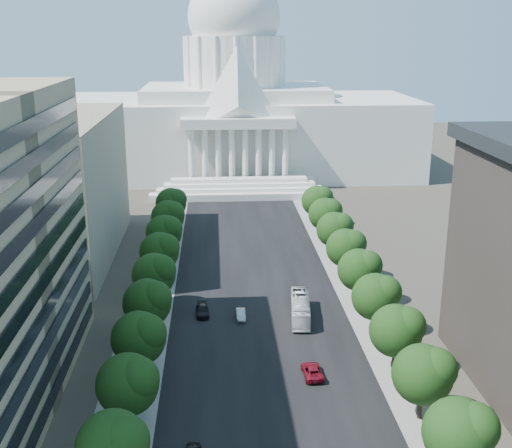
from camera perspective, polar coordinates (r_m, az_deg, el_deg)
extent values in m
cube|color=black|center=(131.47, -0.41, -3.99)|extent=(30.00, 260.00, 0.01)
cube|color=gray|center=(131.83, -8.70, -4.14)|extent=(8.00, 260.00, 0.02)
cube|color=gray|center=(133.83, 7.76, -3.77)|extent=(8.00, 260.00, 0.02)
cube|color=white|center=(220.46, -1.86, 7.90)|extent=(120.00, 50.00, 25.00)
cube|color=white|center=(218.68, -1.90, 11.65)|extent=(60.00, 40.00, 4.00)
cube|color=white|center=(192.60, -1.61, 9.00)|extent=(34.00, 8.00, 3.00)
cylinder|color=white|center=(218.00, -1.92, 14.27)|extent=(32.00, 32.00, 16.00)
ellipsoid|color=white|center=(217.82, -1.96, 17.95)|extent=(30.00, 30.00, 27.60)
cube|color=gray|center=(142.44, -20.36, 2.89)|extent=(38.00, 52.00, 30.00)
sphere|color=black|center=(70.57, -12.64, -18.74)|extent=(7.60, 7.60, 7.60)
sphere|color=black|center=(69.11, -11.66, -18.37)|extent=(5.32, 5.32, 5.32)
cylinder|color=#33261C|center=(82.99, -11.17, -16.59)|extent=(0.56, 0.56, 2.94)
sphere|color=black|center=(80.52, -11.36, -13.80)|extent=(7.60, 7.60, 7.60)
sphere|color=black|center=(79.13, -10.50, -13.38)|extent=(5.32, 5.32, 5.32)
cylinder|color=#33261C|center=(93.16, -10.25, -12.54)|extent=(0.56, 0.56, 2.94)
sphere|color=black|center=(90.97, -10.40, -9.96)|extent=(7.60, 7.60, 7.60)
sphere|color=black|center=(89.64, -9.64, -9.53)|extent=(5.32, 5.32, 5.32)
cylinder|color=#33261C|center=(103.73, -9.54, -9.30)|extent=(0.56, 0.56, 2.94)
sphere|color=black|center=(101.76, -9.66, -6.92)|extent=(7.60, 7.60, 7.60)
sphere|color=black|center=(100.48, -8.98, -6.50)|extent=(5.32, 5.32, 5.32)
cylinder|color=#33261C|center=(114.58, -8.97, -6.66)|extent=(0.56, 0.56, 2.94)
sphere|color=black|center=(112.80, -9.07, -4.47)|extent=(7.60, 7.60, 7.60)
sphere|color=black|center=(111.56, -8.45, -4.06)|extent=(5.32, 5.32, 5.32)
cylinder|color=#33261C|center=(125.63, -8.50, -4.48)|extent=(0.56, 0.56, 2.94)
sphere|color=black|center=(124.02, -8.59, -2.46)|extent=(7.60, 7.60, 7.60)
sphere|color=black|center=(122.82, -8.03, -2.07)|extent=(5.32, 5.32, 5.32)
cylinder|color=#33261C|center=(136.85, -8.11, -2.66)|extent=(0.56, 0.56, 2.94)
sphere|color=black|center=(135.37, -8.19, -0.78)|extent=(7.60, 7.60, 7.60)
sphere|color=black|center=(134.20, -7.67, -0.41)|extent=(5.32, 5.32, 5.32)
cylinder|color=#33261C|center=(148.19, -7.78, -1.11)|extent=(0.56, 0.56, 2.94)
sphere|color=black|center=(146.82, -7.86, 0.63)|extent=(7.60, 7.60, 7.60)
sphere|color=black|center=(145.68, -7.37, 0.99)|extent=(5.32, 5.32, 5.32)
cylinder|color=#33261C|center=(159.62, -7.50, 0.21)|extent=(0.56, 0.56, 2.94)
sphere|color=black|center=(158.35, -7.57, 1.84)|extent=(7.60, 7.60, 7.60)
sphere|color=black|center=(157.24, -7.12, 2.18)|extent=(5.32, 5.32, 5.32)
sphere|color=black|center=(74.06, 17.53, -17.28)|extent=(7.60, 7.60, 7.60)
sphere|color=black|center=(73.32, 18.84, -16.73)|extent=(5.32, 5.32, 5.32)
cylinder|color=#33261C|center=(85.98, 14.34, -15.53)|extent=(0.56, 0.56, 2.94)
sphere|color=black|center=(83.60, 14.58, -12.80)|extent=(7.60, 7.60, 7.60)
sphere|color=black|center=(82.84, 15.70, -12.29)|extent=(5.32, 5.32, 5.32)
cylinder|color=#33261C|center=(95.84, 12.15, -11.77)|extent=(0.56, 0.56, 2.94)
sphere|color=black|center=(93.71, 12.33, -9.25)|extent=(7.60, 7.60, 7.60)
sphere|color=black|center=(92.93, 13.29, -8.77)|extent=(5.32, 5.32, 5.32)
cylinder|color=#33261C|center=(106.14, 10.42, -8.72)|extent=(0.56, 0.56, 2.94)
sphere|color=black|center=(104.22, 10.55, -6.38)|extent=(7.60, 7.60, 7.60)
sphere|color=black|center=(103.43, 11.40, -5.93)|extent=(5.32, 5.32, 5.32)
cylinder|color=#33261C|center=(116.76, 9.02, -6.20)|extent=(0.56, 0.56, 2.94)
sphere|color=black|center=(115.02, 9.12, -4.05)|extent=(7.60, 7.60, 7.60)
sphere|color=black|center=(114.23, 9.88, -3.62)|extent=(5.32, 5.32, 5.32)
cylinder|color=#33261C|center=(127.63, 7.86, -4.11)|extent=(0.56, 0.56, 2.94)
sphere|color=black|center=(126.04, 7.95, -2.11)|extent=(7.60, 7.60, 7.60)
sphere|color=black|center=(125.24, 8.63, -1.72)|extent=(5.32, 5.32, 5.32)
cylinder|color=#33261C|center=(138.68, 6.90, -2.35)|extent=(0.56, 0.56, 2.94)
sphere|color=black|center=(137.22, 6.96, -0.49)|extent=(7.60, 7.60, 7.60)
sphere|color=black|center=(136.42, 7.59, -0.12)|extent=(5.32, 5.32, 5.32)
cylinder|color=#33261C|center=(149.88, 6.07, -0.84)|extent=(0.56, 0.56, 2.94)
sphere|color=black|center=(148.53, 6.13, 0.88)|extent=(7.60, 7.60, 7.60)
sphere|color=black|center=(147.73, 6.70, 1.24)|extent=(5.32, 5.32, 5.32)
cylinder|color=#33261C|center=(161.20, 5.37, 0.45)|extent=(0.56, 0.56, 2.94)
sphere|color=black|center=(159.94, 5.41, 2.07)|extent=(7.60, 7.60, 7.60)
sphere|color=black|center=(159.14, 5.94, 2.40)|extent=(5.32, 5.32, 5.32)
cylinder|color=gray|center=(84.39, 16.37, -13.97)|extent=(0.18, 0.18, 9.00)
cylinder|color=gray|center=(81.93, 15.81, -11.46)|extent=(2.40, 0.14, 0.14)
sphere|color=gray|center=(81.63, 15.06, -11.58)|extent=(0.44, 0.44, 0.44)
cylinder|color=gray|center=(105.50, 11.83, -7.15)|extent=(0.18, 0.18, 9.00)
cylinder|color=gray|center=(103.54, 11.33, -5.01)|extent=(2.40, 0.14, 0.14)
sphere|color=gray|center=(103.31, 10.73, -5.09)|extent=(0.44, 0.44, 0.44)
cylinder|color=gray|center=(128.02, 8.93, -2.65)|extent=(0.18, 0.18, 9.00)
cylinder|color=gray|center=(126.41, 8.48, -0.82)|extent=(2.40, 0.14, 0.14)
sphere|color=gray|center=(126.22, 7.99, -0.88)|extent=(0.44, 0.44, 0.44)
cylinder|color=gray|center=(151.32, 6.92, 0.50)|extent=(0.18, 0.18, 9.00)
cylinder|color=gray|center=(149.96, 6.52, 2.07)|extent=(2.40, 0.14, 0.14)
sphere|color=gray|center=(149.80, 6.11, 2.03)|extent=(0.44, 0.44, 0.44)
cylinder|color=gray|center=(175.09, 5.45, 2.80)|extent=(0.18, 0.18, 9.00)
cylinder|color=gray|center=(173.91, 5.10, 4.17)|extent=(2.40, 0.14, 0.14)
sphere|color=gray|center=(173.77, 4.74, 4.13)|extent=(0.44, 0.44, 0.44)
imported|color=#A1A4A8|center=(109.44, -1.36, -8.05)|extent=(1.55, 4.31, 1.42)
imported|color=maroon|center=(92.88, 5.02, -12.90)|extent=(2.82, 5.72, 1.56)
imported|color=black|center=(111.09, -4.78, -7.68)|extent=(2.46, 5.35, 1.52)
imported|color=silver|center=(109.37, 3.97, -7.49)|extent=(4.28, 12.94, 3.54)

